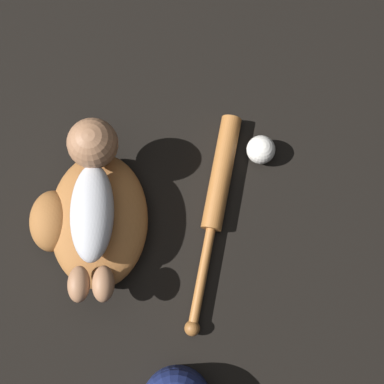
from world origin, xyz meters
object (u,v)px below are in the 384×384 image
(baby_figure, at_px, (92,190))
(baseball, at_px, (261,150))
(baseball_glove, at_px, (91,220))
(baseball_bat, at_px, (218,194))

(baby_figure, xyz_separation_m, baseball, (0.25, -0.32, -0.11))
(baseball_glove, distance_m, baseball, 0.43)
(baseball_bat, distance_m, baseball, 0.15)
(baby_figure, bearing_deg, baseball_glove, -179.88)
(baseball_glove, relative_size, baseball, 5.44)
(baseball_glove, distance_m, baseball_bat, 0.30)
(baseball_bat, height_order, baseball, baseball)
(baseball_bat, bearing_deg, baseball_glove, 122.66)
(baseball_glove, bearing_deg, baseball, -46.58)
(baby_figure, relative_size, baseball, 5.64)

